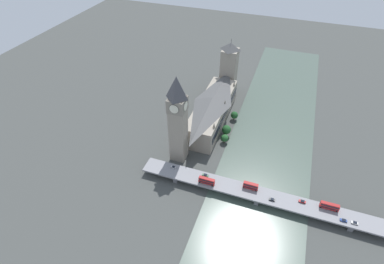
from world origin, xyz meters
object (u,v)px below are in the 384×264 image
(car_southbound_lead, at_px, (173,167))
(car_southbound_tail, at_px, (344,220))
(car_northbound_lead, at_px, (205,175))
(car_southbound_mid, at_px, (302,201))
(clock_tower, at_px, (178,118))
(car_northbound_mid, at_px, (272,200))
(double_decker_bus_rear, at_px, (330,206))
(road_bridge, at_px, (258,195))
(car_northbound_tail, at_px, (355,223))
(double_decker_bus_lead, at_px, (207,181))
(double_decker_bus_mid, at_px, (251,186))
(parliament_hall, at_px, (212,109))
(victoria_tower, at_px, (229,68))

(car_southbound_lead, xyz_separation_m, car_southbound_tail, (-114.37, 6.21, 0.02))
(car_northbound_lead, xyz_separation_m, car_southbound_mid, (-65.68, 0.67, 0.07))
(car_southbound_lead, relative_size, car_southbound_tail, 0.92)
(clock_tower, bearing_deg, car_southbound_tail, 168.58)
(car_northbound_mid, distance_m, car_southbound_lead, 71.36)
(double_decker_bus_rear, distance_m, car_northbound_mid, 35.06)
(car_southbound_tail, bearing_deg, road_bridge, -3.73)
(car_northbound_tail, bearing_deg, road_bridge, -2.98)
(double_decker_bus_lead, height_order, double_decker_bus_mid, double_decker_bus_lead)
(parliament_hall, relative_size, car_northbound_lead, 18.91)
(car_southbound_lead, bearing_deg, car_southbound_tail, 176.89)
(victoria_tower, xyz_separation_m, double_decker_bus_rear, (-97.66, 124.43, -16.96))
(victoria_tower, distance_m, car_northbound_mid, 145.56)
(car_northbound_lead, relative_size, car_northbound_mid, 1.17)
(clock_tower, bearing_deg, victoria_tower, -95.64)
(car_northbound_lead, height_order, car_northbound_tail, car_northbound_lead)
(car_southbound_lead, distance_m, car_southbound_tail, 114.54)
(double_decker_bus_rear, height_order, car_northbound_tail, double_decker_bus_rear)
(double_decker_bus_mid, bearing_deg, double_decker_bus_lead, 11.07)
(car_northbound_mid, distance_m, car_southbound_tail, 43.21)
(clock_tower, bearing_deg, car_southbound_mid, 169.18)
(double_decker_bus_mid, height_order, car_northbound_mid, double_decker_bus_mid)
(road_bridge, relative_size, double_decker_bus_lead, 14.69)
(car_northbound_lead, bearing_deg, road_bridge, 175.14)
(victoria_tower, bearing_deg, road_bridge, 112.91)
(road_bridge, distance_m, double_decker_bus_lead, 35.36)
(double_decker_bus_mid, xyz_separation_m, car_northbound_tail, (-64.65, 5.66, -2.06))
(parliament_hall, relative_size, road_bridge, 0.52)
(parliament_hall, relative_size, clock_tower, 1.22)
(car_southbound_lead, bearing_deg, victoria_tower, -93.72)
(car_northbound_mid, bearing_deg, car_southbound_lead, -4.16)
(double_decker_bus_mid, height_order, car_northbound_tail, double_decker_bus_mid)
(car_southbound_mid, bearing_deg, double_decker_bus_rear, -178.42)
(clock_tower, height_order, car_southbound_tail, clock_tower)
(clock_tower, height_order, victoria_tower, clock_tower)
(car_southbound_mid, distance_m, car_southbound_tail, 25.36)
(victoria_tower, xyz_separation_m, car_northbound_tail, (-112.51, 130.49, -19.00))
(car_northbound_tail, bearing_deg, car_northbound_lead, -3.72)
(victoria_tower, height_order, double_decker_bus_rear, victoria_tower)
(car_southbound_lead, height_order, car_southbound_mid, car_southbound_mid)
(double_decker_bus_mid, relative_size, car_southbound_mid, 2.25)
(clock_tower, xyz_separation_m, car_northbound_tail, (-123.10, 23.24, -31.26))
(victoria_tower, xyz_separation_m, car_southbound_tail, (-106.27, 130.85, -19.02))
(double_decker_bus_rear, bearing_deg, car_northbound_lead, -0.16)
(clock_tower, height_order, car_northbound_mid, clock_tower)
(clock_tower, relative_size, car_southbound_lead, 18.48)
(clock_tower, xyz_separation_m, road_bridge, (-64.45, 20.19, -32.96))
(car_southbound_mid, bearing_deg, car_northbound_lead, -0.58)
(double_decker_bus_mid, distance_m, car_northbound_mid, 16.13)
(victoria_tower, bearing_deg, parliament_hall, 90.06)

